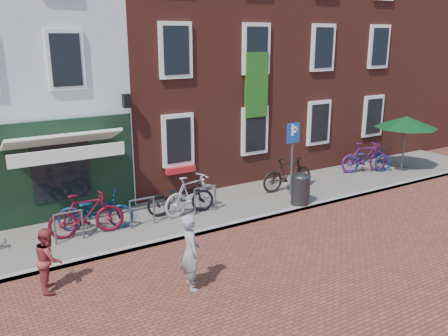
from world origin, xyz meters
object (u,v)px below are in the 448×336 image
bicycle_5 (288,174)px  parasol (406,120)px  bicycle_1 (86,214)px  bicycle_3 (192,194)px  litter_bin (301,187)px  woman (191,252)px  bicycle_2 (95,211)px  bicycle_6 (367,159)px  boy (49,259)px  parking_sign (293,146)px  bicycle_7 (365,157)px  bicycle_4 (181,197)px

bicycle_5 → parasol: bearing=-89.2°
bicycle_1 → bicycle_3: bearing=-82.8°
litter_bin → woman: woman is taller
parasol → bicycle_2: bearing=178.3°
parasol → bicycle_6: parasol is taller
parasol → boy: bearing=-171.4°
parasol → bicycle_6: size_ratio=1.18×
parking_sign → bicycle_5: size_ratio=1.23×
woman → bicycle_7: bearing=-57.8°
parking_sign → bicycle_4: parking_sign is taller
bicycle_2 → bicycle_4: 2.51m
parking_sign → parasol: size_ratio=1.02×
parking_sign → parasol: bearing=1.1°
parasol → bicycle_7: 2.17m
bicycle_1 → bicycle_5: bearing=-81.2°
boy → bicycle_2: boy is taller
parasol → bicycle_5: size_ratio=1.21×
bicycle_5 → bicycle_1: bearing=95.8°
bicycle_7 → bicycle_5: bearing=109.6°
parasol → bicycle_2: (-12.17, 0.36, -1.45)m
boy → bicycle_7: (12.32, 2.62, -0.01)m
bicycle_2 → bicycle_5: (6.62, -0.06, 0.06)m
bicycle_5 → woman: bearing=128.2°
bicycle_6 → bicycle_7: bearing=53.5°
woman → bicycle_7: woman is taller
parasol → bicycle_5: 5.74m
litter_bin → boy: (-7.83, -1.11, 0.04)m
parking_sign → bicycle_5: 1.16m
woman → bicycle_5: woman is taller
boy → bicycle_2: bearing=-23.0°
litter_bin → bicycle_1: bearing=170.5°
bicycle_1 → bicycle_5: (6.94, 0.23, 0.00)m
bicycle_3 → bicycle_4: bicycle_3 is taller
boy → bicycle_3: 5.05m
bicycle_1 → bicycle_7: bearing=-80.8°
woman → bicycle_4: 4.18m
litter_bin → bicycle_1: bicycle_1 is taller
boy → bicycle_6: boy is taller
bicycle_1 → boy: bearing=154.1°
boy → bicycle_7: size_ratio=0.71×
woman → bicycle_7: (9.75, 4.15, -0.15)m
bicycle_1 → bicycle_2: (0.33, 0.29, -0.06)m
bicycle_6 → parasol: bearing=-82.5°
boy → bicycle_4: bearing=-49.4°
parking_sign → bicycle_1: size_ratio=1.23×
bicycle_3 → parasol: bearing=-101.9°
woman → bicycle_6: (9.79, 4.08, -0.21)m
litter_bin → parking_sign: 1.45m
bicycle_2 → bicycle_6: (10.63, 0.09, 0.00)m
bicycle_7 → boy: bearing=118.6°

